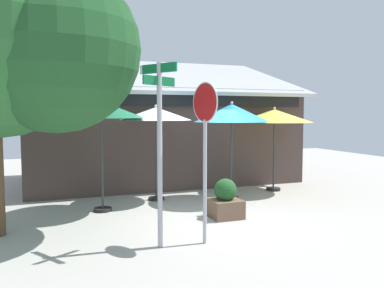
{
  "coord_description": "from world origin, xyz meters",
  "views": [
    {
      "loc": [
        -3.39,
        -8.37,
        2.4
      ],
      "look_at": [
        0.11,
        1.2,
        1.6
      ],
      "focal_mm": 36.41,
      "sensor_mm": 36.0,
      "label": 1
    }
  ],
  "objects_px": {
    "patio_umbrella_mustard_far_right": "(274,116)",
    "patio_umbrella_ivory_center": "(156,115)",
    "shade_tree": "(9,34)",
    "patio_umbrella_forest_green_left": "(101,111)",
    "stop_sign": "(205,133)",
    "patio_umbrella_teal_right": "(232,114)",
    "street_sign_post": "(159,138)",
    "sidewalk_planter": "(225,201)"
  },
  "relations": [
    {
      "from": "patio_umbrella_ivory_center",
      "to": "patio_umbrella_teal_right",
      "type": "distance_m",
      "value": 2.08
    },
    {
      "from": "patio_umbrella_teal_right",
      "to": "shade_tree",
      "type": "bearing_deg",
      "value": -164.81
    },
    {
      "from": "patio_umbrella_ivory_center",
      "to": "patio_umbrella_mustard_far_right",
      "type": "relative_size",
      "value": 1.02
    },
    {
      "from": "patio_umbrella_forest_green_left",
      "to": "shade_tree",
      "type": "xyz_separation_m",
      "value": [
        -1.85,
        -1.39,
        1.43
      ]
    },
    {
      "from": "patio_umbrella_forest_green_left",
      "to": "sidewalk_planter",
      "type": "distance_m",
      "value": 3.67
    },
    {
      "from": "patio_umbrella_mustard_far_right",
      "to": "patio_umbrella_ivory_center",
      "type": "bearing_deg",
      "value": -179.19
    },
    {
      "from": "patio_umbrella_forest_green_left",
      "to": "patio_umbrella_mustard_far_right",
      "type": "height_order",
      "value": "patio_umbrella_forest_green_left"
    },
    {
      "from": "stop_sign",
      "to": "patio_umbrella_forest_green_left",
      "type": "bearing_deg",
      "value": 115.51
    },
    {
      "from": "stop_sign",
      "to": "patio_umbrella_mustard_far_right",
      "type": "relative_size",
      "value": 1.14
    },
    {
      "from": "patio_umbrella_teal_right",
      "to": "patio_umbrella_mustard_far_right",
      "type": "relative_size",
      "value": 1.05
    },
    {
      "from": "patio_umbrella_teal_right",
      "to": "shade_tree",
      "type": "xyz_separation_m",
      "value": [
        -5.38,
        -1.46,
        1.51
      ]
    },
    {
      "from": "stop_sign",
      "to": "sidewalk_planter",
      "type": "distance_m",
      "value": 2.5
    },
    {
      "from": "stop_sign",
      "to": "patio_umbrella_mustard_far_right",
      "type": "height_order",
      "value": "stop_sign"
    },
    {
      "from": "patio_umbrella_mustard_far_right",
      "to": "patio_umbrella_teal_right",
      "type": "bearing_deg",
      "value": -157.91
    },
    {
      "from": "street_sign_post",
      "to": "patio_umbrella_forest_green_left",
      "type": "relative_size",
      "value": 1.19
    },
    {
      "from": "street_sign_post",
      "to": "patio_umbrella_forest_green_left",
      "type": "height_order",
      "value": "street_sign_post"
    },
    {
      "from": "patio_umbrella_ivory_center",
      "to": "patio_umbrella_forest_green_left",
      "type": "bearing_deg",
      "value": -154.23
    },
    {
      "from": "patio_umbrella_teal_right",
      "to": "sidewalk_planter",
      "type": "xyz_separation_m",
      "value": [
        -0.94,
        -1.64,
        -2.0
      ]
    },
    {
      "from": "patio_umbrella_mustard_far_right",
      "to": "shade_tree",
      "type": "relative_size",
      "value": 0.42
    },
    {
      "from": "street_sign_post",
      "to": "stop_sign",
      "type": "xyz_separation_m",
      "value": [
        0.83,
        -0.1,
        0.07
      ]
    },
    {
      "from": "patio_umbrella_mustard_far_right",
      "to": "shade_tree",
      "type": "bearing_deg",
      "value": -163.01
    },
    {
      "from": "patio_umbrella_mustard_far_right",
      "to": "shade_tree",
      "type": "distance_m",
      "value": 7.69
    },
    {
      "from": "patio_umbrella_mustard_far_right",
      "to": "stop_sign",
      "type": "bearing_deg",
      "value": -134.97
    },
    {
      "from": "street_sign_post",
      "to": "patio_umbrella_ivory_center",
      "type": "relative_size",
      "value": 1.24
    },
    {
      "from": "patio_umbrella_forest_green_left",
      "to": "sidewalk_planter",
      "type": "height_order",
      "value": "patio_umbrella_forest_green_left"
    },
    {
      "from": "stop_sign",
      "to": "patio_umbrella_teal_right",
      "type": "relative_size",
      "value": 1.09
    },
    {
      "from": "shade_tree",
      "to": "sidewalk_planter",
      "type": "relative_size",
      "value": 6.79
    },
    {
      "from": "patio_umbrella_ivory_center",
      "to": "shade_tree",
      "type": "bearing_deg",
      "value": -147.85
    },
    {
      "from": "patio_umbrella_ivory_center",
      "to": "shade_tree",
      "type": "xyz_separation_m",
      "value": [
        -3.41,
        -2.15,
        1.54
      ]
    },
    {
      "from": "patio_umbrella_ivory_center",
      "to": "patio_umbrella_mustard_far_right",
      "type": "xyz_separation_m",
      "value": [
        3.79,
        0.05,
        -0.06
      ]
    },
    {
      "from": "patio_umbrella_ivory_center",
      "to": "patio_umbrella_teal_right",
      "type": "bearing_deg",
      "value": -19.2
    },
    {
      "from": "stop_sign",
      "to": "patio_umbrella_ivory_center",
      "type": "distance_m",
      "value": 3.84
    },
    {
      "from": "street_sign_post",
      "to": "patio_umbrella_teal_right",
      "type": "xyz_separation_m",
      "value": [
        2.89,
        3.05,
        0.42
      ]
    },
    {
      "from": "sidewalk_planter",
      "to": "stop_sign",
      "type": "bearing_deg",
      "value": -126.66
    },
    {
      "from": "patio_umbrella_teal_right",
      "to": "patio_umbrella_forest_green_left",
      "type": "bearing_deg",
      "value": -178.88
    },
    {
      "from": "stop_sign",
      "to": "sidewalk_planter",
      "type": "bearing_deg",
      "value": 53.34
    },
    {
      "from": "patio_umbrella_forest_green_left",
      "to": "patio_umbrella_ivory_center",
      "type": "relative_size",
      "value": 1.05
    },
    {
      "from": "patio_umbrella_teal_right",
      "to": "sidewalk_planter",
      "type": "relative_size",
      "value": 3.01
    },
    {
      "from": "stop_sign",
      "to": "patio_umbrella_mustard_far_right",
      "type": "distance_m",
      "value": 5.5
    },
    {
      "from": "patio_umbrella_forest_green_left",
      "to": "patio_umbrella_ivory_center",
      "type": "height_order",
      "value": "patio_umbrella_forest_green_left"
    },
    {
      "from": "patio_umbrella_forest_green_left",
      "to": "stop_sign",
      "type": "bearing_deg",
      "value": -64.49
    },
    {
      "from": "stop_sign",
      "to": "patio_umbrella_forest_green_left",
      "type": "relative_size",
      "value": 1.07
    }
  ]
}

